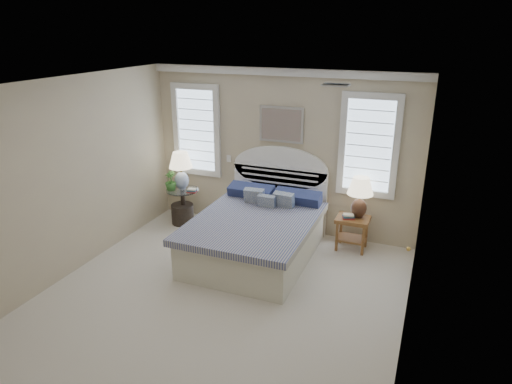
% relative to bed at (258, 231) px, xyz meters
% --- Properties ---
extents(floor, '(4.50, 5.00, 0.01)m').
position_rel_bed_xyz_m(floor, '(0.00, -1.46, -0.39)').
color(floor, beige).
rests_on(floor, ground).
extents(ceiling, '(4.50, 5.00, 0.01)m').
position_rel_bed_xyz_m(ceiling, '(0.00, -1.46, 2.31)').
color(ceiling, white).
rests_on(ceiling, wall_back).
extents(wall_back, '(4.50, 0.02, 2.70)m').
position_rel_bed_xyz_m(wall_back, '(0.00, 1.04, 0.96)').
color(wall_back, '#C4B693').
rests_on(wall_back, floor).
extents(wall_left, '(0.02, 5.00, 2.70)m').
position_rel_bed_xyz_m(wall_left, '(-2.25, -1.46, 0.96)').
color(wall_left, '#C4B693').
rests_on(wall_left, floor).
extents(wall_right, '(0.02, 5.00, 2.70)m').
position_rel_bed_xyz_m(wall_right, '(2.25, -1.46, 0.96)').
color(wall_right, '#C4B693').
rests_on(wall_right, floor).
extents(crown_molding, '(4.50, 0.08, 0.12)m').
position_rel_bed_xyz_m(crown_molding, '(0.00, 1.00, 2.25)').
color(crown_molding, silver).
rests_on(crown_molding, wall_back).
extents(hvac_vent, '(0.30, 0.20, 0.02)m').
position_rel_bed_xyz_m(hvac_vent, '(1.20, -0.66, 2.29)').
color(hvac_vent, '#B2B2B2').
rests_on(hvac_vent, ceiling).
extents(switch_plate, '(0.08, 0.01, 0.12)m').
position_rel_bed_xyz_m(switch_plate, '(-0.95, 1.03, 0.76)').
color(switch_plate, silver).
rests_on(switch_plate, wall_back).
extents(window_left, '(0.90, 0.06, 1.60)m').
position_rel_bed_xyz_m(window_left, '(-1.55, 1.02, 1.21)').
color(window_left, silver).
rests_on(window_left, wall_back).
extents(window_right, '(0.90, 0.06, 1.60)m').
position_rel_bed_xyz_m(window_right, '(1.40, 1.02, 1.21)').
color(window_right, silver).
rests_on(window_right, wall_back).
extents(painting, '(0.74, 0.04, 0.58)m').
position_rel_bed_xyz_m(painting, '(0.00, 1.00, 1.43)').
color(painting, silver).
rests_on(painting, wall_back).
extents(closet_door, '(0.02, 1.80, 2.40)m').
position_rel_bed_xyz_m(closet_door, '(2.23, -0.26, 0.81)').
color(closet_door, silver).
rests_on(closet_door, floor).
extents(bed, '(1.72, 2.28, 1.47)m').
position_rel_bed_xyz_m(bed, '(0.00, 0.00, 0.00)').
color(bed, silver).
rests_on(bed, floor).
extents(side_table_left, '(0.56, 0.56, 0.63)m').
position_rel_bed_xyz_m(side_table_left, '(-1.65, 0.59, 0.00)').
color(side_table_left, black).
rests_on(side_table_left, floor).
extents(nightstand_right, '(0.50, 0.40, 0.53)m').
position_rel_bed_xyz_m(nightstand_right, '(1.30, 0.69, 0.00)').
color(nightstand_right, olive).
rests_on(nightstand_right, floor).
extents(floor_pot, '(0.50, 0.50, 0.35)m').
position_rel_bed_xyz_m(floor_pot, '(-1.67, 0.58, -0.21)').
color(floor_pot, black).
rests_on(floor_pot, floor).
extents(lamp_left, '(0.44, 0.44, 0.66)m').
position_rel_bed_xyz_m(lamp_left, '(-1.68, 0.64, 0.65)').
color(lamp_left, silver).
rests_on(lamp_left, side_table_left).
extents(lamp_right, '(0.51, 0.51, 0.65)m').
position_rel_bed_xyz_m(lamp_right, '(1.37, 0.76, 0.54)').
color(lamp_right, black).
rests_on(lamp_right, nightstand_right).
extents(potted_plant, '(0.21, 0.21, 0.34)m').
position_rel_bed_xyz_m(potted_plant, '(-1.81, 0.49, 0.42)').
color(potted_plant, '#2B6B2C').
rests_on(potted_plant, side_table_left).
extents(books_left, '(0.17, 0.13, 0.06)m').
position_rel_bed_xyz_m(books_left, '(-1.43, 0.54, 0.28)').
color(books_left, maroon).
rests_on(books_left, side_table_left).
extents(books_right, '(0.21, 0.17, 0.07)m').
position_rel_bed_xyz_m(books_right, '(1.24, 0.63, 0.18)').
color(books_right, maroon).
rests_on(books_right, nightstand_right).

